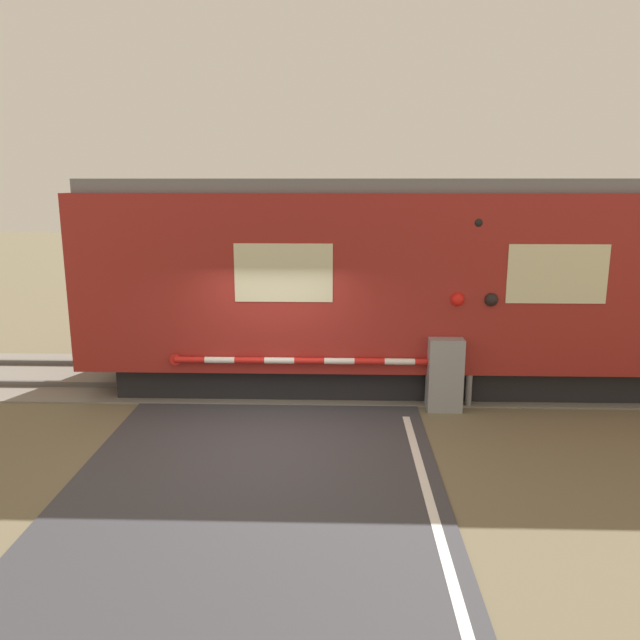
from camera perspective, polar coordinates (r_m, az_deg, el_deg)
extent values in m
plane|color=#6B6047|center=(9.93, -4.78, -10.88)|extent=(80.00, 80.00, 0.00)
cube|color=slate|center=(12.83, -3.22, -5.29)|extent=(36.00, 3.20, 0.03)
cube|color=#595451|center=(12.13, -3.51, -6.04)|extent=(36.00, 0.08, 0.10)
cube|color=#595451|center=(13.49, -2.96, -4.09)|extent=(36.00, 0.08, 0.10)
cube|color=black|center=(13.22, 17.97, -4.06)|extent=(15.55, 2.70, 0.60)
cube|color=maroon|center=(12.83, 18.53, 3.99)|extent=(16.90, 3.18, 3.15)
cube|color=slate|center=(12.71, 19.07, 11.56)|extent=(16.56, 2.92, 0.24)
cube|color=beige|center=(11.29, 20.89, 3.94)|extent=(1.69, 0.02, 1.01)
cube|color=beige|center=(10.71, -3.36, 4.32)|extent=(1.69, 0.02, 1.01)
cube|color=gray|center=(11.15, 11.32, -4.86)|extent=(0.60, 0.44, 1.30)
cylinder|color=gray|center=(11.09, 11.37, -3.78)|extent=(0.16, 0.16, 0.18)
cylinder|color=red|center=(11.04, 10.02, -3.79)|extent=(0.53, 0.11, 0.11)
cylinder|color=white|center=(10.98, 7.29, -3.79)|extent=(0.53, 0.11, 0.11)
cylinder|color=red|center=(10.94, 4.54, -3.78)|extent=(0.53, 0.11, 0.11)
cylinder|color=white|center=(10.93, 1.78, -3.77)|extent=(0.53, 0.11, 0.11)
cylinder|color=red|center=(10.94, -0.98, -3.75)|extent=(0.53, 0.11, 0.11)
cylinder|color=white|center=(10.98, -3.74, -3.72)|extent=(0.53, 0.11, 0.11)
cylinder|color=red|center=(11.04, -6.46, -3.68)|extent=(0.53, 0.11, 0.11)
cylinder|color=white|center=(11.13, -9.15, -3.63)|extent=(0.53, 0.11, 0.11)
cylinder|color=red|center=(11.24, -11.79, -3.57)|extent=(0.53, 0.11, 0.11)
cylinder|color=red|center=(11.30, -13.09, -3.54)|extent=(0.20, 0.02, 0.20)
cylinder|color=gray|center=(11.13, 13.77, -0.04)|extent=(0.11, 0.11, 3.17)
cube|color=gray|center=(11.06, 13.87, 1.89)|extent=(0.69, 0.07, 0.07)
sphere|color=red|center=(10.95, 12.46, 1.86)|extent=(0.24, 0.24, 0.24)
sphere|color=black|center=(11.07, 15.37, 1.82)|extent=(0.24, 0.24, 0.24)
cylinder|color=black|center=(11.06, 12.36, 1.96)|extent=(0.30, 0.06, 0.30)
cylinder|color=black|center=(11.18, 15.25, 1.92)|extent=(0.30, 0.06, 0.30)
cube|color=white|center=(10.93, 14.07, 4.78)|extent=(0.50, 0.02, 0.30)
sphere|color=black|center=(10.90, 14.24, 8.63)|extent=(0.18, 0.18, 0.18)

